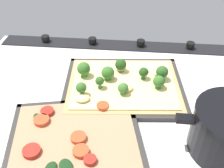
# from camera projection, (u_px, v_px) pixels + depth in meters

# --- Properties ---
(ground_plane) EXTENTS (0.86, 0.70, 0.03)m
(ground_plane) POSITION_uv_depth(u_px,v_px,m) (107.00, 109.00, 0.70)
(ground_plane) COLOR silver
(stove_control_panel) EXTENTS (0.83, 0.07, 0.03)m
(stove_control_panel) POSITION_uv_depth(u_px,v_px,m) (116.00, 44.00, 0.94)
(stove_control_panel) COLOR black
(stove_control_panel) RESTS_ON ground_plane
(baking_tray_front) EXTENTS (0.36, 0.30, 0.01)m
(baking_tray_front) POSITION_uv_depth(u_px,v_px,m) (124.00, 87.00, 0.75)
(baking_tray_front) COLOR #33302D
(baking_tray_front) RESTS_ON ground_plane
(broccoli_pizza) EXTENTS (0.33, 0.27, 0.06)m
(broccoli_pizza) POSITION_uv_depth(u_px,v_px,m) (122.00, 82.00, 0.74)
(broccoli_pizza) COLOR tan
(broccoli_pizza) RESTS_ON baking_tray_front
(baking_tray_back) EXTENTS (0.34, 0.31, 0.01)m
(baking_tray_back) POSITION_uv_depth(u_px,v_px,m) (75.00, 139.00, 0.60)
(baking_tray_back) COLOR #33302D
(baking_tray_back) RESTS_ON ground_plane
(veggie_pizza_back) EXTENTS (0.31, 0.28, 0.02)m
(veggie_pizza_back) POSITION_uv_depth(u_px,v_px,m) (73.00, 137.00, 0.59)
(veggie_pizza_back) COLOR tan
(veggie_pizza_back) RESTS_ON baking_tray_back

